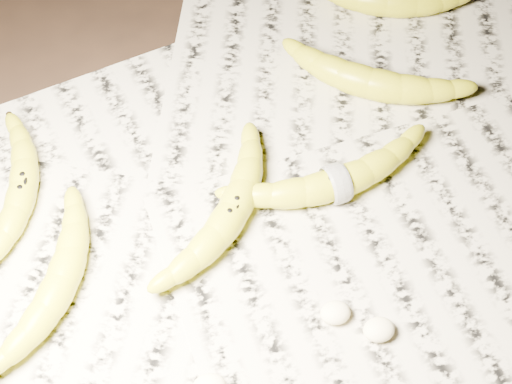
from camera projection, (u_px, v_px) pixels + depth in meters
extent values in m
plane|color=black|center=(255.00, 233.00, 0.79)|extent=(3.00, 3.00, 0.00)
cube|color=beige|center=(279.00, 215.00, 0.80)|extent=(0.90, 0.70, 0.01)
torus|color=white|center=(336.00, 182.00, 0.79)|extent=(0.01, 0.05, 0.05)
ellipsoid|color=#F9F1C1|center=(336.00, 311.00, 0.72)|extent=(0.03, 0.03, 0.02)
ellipsoid|color=#F9F1C1|center=(379.00, 328.00, 0.70)|extent=(0.03, 0.03, 0.02)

